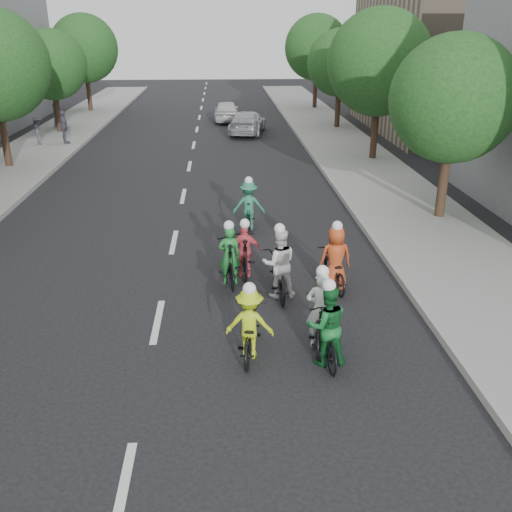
{
  "coord_description": "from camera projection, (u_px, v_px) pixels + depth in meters",
  "views": [
    {
      "loc": [
        1.51,
        -11.32,
        6.15
      ],
      "look_at": [
        2.28,
        1.28,
        1.0
      ],
      "focal_mm": 40.0,
      "sensor_mm": 36.0,
      "label": 1
    }
  ],
  "objects": [
    {
      "name": "cyclist_2",
      "position": [
        249.0,
        329.0,
        11.21
      ],
      "size": [
        1.02,
        1.84,
        1.62
      ],
      "rotation": [
        0.0,
        0.0,
        3.0
      ],
      "color": "black",
      "rests_on": "ground"
    },
    {
      "name": "follow_car_lead",
      "position": [
        247.0,
        123.0,
        34.15
      ],
      "size": [
        2.65,
        4.85,
        1.33
      ],
      "primitive_type": "imported",
      "rotation": [
        0.0,
        0.0,
        2.96
      ],
      "color": "#AEAEB3",
      "rests_on": "ground"
    },
    {
      "name": "curb_right",
      "position": [
        339.0,
        191.0,
        22.25
      ],
      "size": [
        0.18,
        80.0,
        0.18
      ],
      "primitive_type": "cube",
      "color": "#999993",
      "rests_on": "ground"
    },
    {
      "name": "cyclist_0",
      "position": [
        320.0,
        319.0,
        11.6
      ],
      "size": [
        0.95,
        1.85,
        1.8
      ],
      "rotation": [
        0.0,
        0.0,
        2.94
      ],
      "color": "black",
      "rests_on": "ground"
    },
    {
      "name": "spectator_0",
      "position": [
        38.0,
        130.0,
        30.3
      ],
      "size": [
        0.89,
        1.11,
        1.5
      ],
      "primitive_type": "imported",
      "rotation": [
        0.0,
        0.0,
        1.97
      ],
      "color": "#43434E",
      "rests_on": "sidewalk_left"
    },
    {
      "name": "ground",
      "position": [
        158.0,
        321.0,
        12.7
      ],
      "size": [
        120.0,
        120.0,
        0.0
      ],
      "primitive_type": "plane",
      "color": "black",
      "rests_on": "ground"
    },
    {
      "name": "spectator_1",
      "position": [
        64.0,
        127.0,
        30.5
      ],
      "size": [
        0.79,
        1.11,
        1.75
      ],
      "primitive_type": "imported",
      "rotation": [
        0.0,
        0.0,
        1.97
      ],
      "color": "#4F505C",
      "rests_on": "sidewalk_left"
    },
    {
      "name": "cyclist_3",
      "position": [
        245.0,
        254.0,
        14.83
      ],
      "size": [
        0.84,
        1.82,
        1.59
      ],
      "rotation": [
        0.0,
        0.0,
        3.14
      ],
      "color": "black",
      "rests_on": "ground"
    },
    {
      "name": "cyclist_7",
      "position": [
        249.0,
        209.0,
        18.23
      ],
      "size": [
        1.05,
        1.55,
        1.73
      ],
      "rotation": [
        0.0,
        0.0,
        3.09
      ],
      "color": "black",
      "rests_on": "ground"
    },
    {
      "name": "curb_left",
      "position": [
        23.0,
        197.0,
        21.57
      ],
      "size": [
        0.18,
        80.0,
        0.18
      ],
      "primitive_type": "cube",
      "color": "#999993",
      "rests_on": "ground"
    },
    {
      "name": "tree_l_4",
      "position": [
        51.0,
        65.0,
        32.92
      ],
      "size": [
        4.0,
        4.0,
        5.97
      ],
      "color": "black",
      "rests_on": "ground"
    },
    {
      "name": "tree_l_5",
      "position": [
        84.0,
        48.0,
        41.03
      ],
      "size": [
        4.8,
        4.8,
        6.93
      ],
      "color": "black",
      "rests_on": "ground"
    },
    {
      "name": "cyclist_1",
      "position": [
        326.0,
        331.0,
        10.96
      ],
      "size": [
        0.85,
        1.74,
        1.79
      ],
      "rotation": [
        0.0,
        0.0,
        3.22
      ],
      "color": "black",
      "rests_on": "ground"
    },
    {
      "name": "cyclist_5",
      "position": [
        229.0,
        260.0,
        14.42
      ],
      "size": [
        0.69,
        1.92,
        1.68
      ],
      "rotation": [
        0.0,
        0.0,
        3.23
      ],
      "color": "black",
      "rests_on": "ground"
    },
    {
      "name": "sidewalk_right",
      "position": [
        388.0,
        191.0,
        22.37
      ],
      "size": [
        4.0,
        80.0,
        0.15
      ],
      "primitive_type": "cube",
      "color": "gray",
      "rests_on": "ground"
    },
    {
      "name": "tree_r_2",
      "position": [
        340.0,
        63.0,
        34.44
      ],
      "size": [
        4.0,
        4.0,
        5.97
      ],
      "color": "black",
      "rests_on": "ground"
    },
    {
      "name": "tree_r_0",
      "position": [
        454.0,
        99.0,
        17.8
      ],
      "size": [
        4.0,
        4.0,
        5.97
      ],
      "color": "black",
      "rests_on": "ground"
    },
    {
      "name": "cyclist_4",
      "position": [
        335.0,
        265.0,
        14.12
      ],
      "size": [
        0.84,
        1.8,
        1.78
      ],
      "rotation": [
        0.0,
        0.0,
        3.24
      ],
      "color": "black",
      "rests_on": "ground"
    },
    {
      "name": "tree_r_3",
      "position": [
        317.0,
        47.0,
        42.55
      ],
      "size": [
        4.8,
        4.8,
        6.93
      ],
      "color": "black",
      "rests_on": "ground"
    },
    {
      "name": "tree_r_1",
      "position": [
        380.0,
        63.0,
        25.91
      ],
      "size": [
        4.8,
        4.8,
        6.93
      ],
      "color": "black",
      "rests_on": "ground"
    },
    {
      "name": "cyclist_6",
      "position": [
        279.0,
        270.0,
        13.71
      ],
      "size": [
        0.86,
        1.93,
        1.86
      ],
      "rotation": [
        0.0,
        0.0,
        3.18
      ],
      "color": "black",
      "rests_on": "ground"
    },
    {
      "name": "spectator_2",
      "position": [
        57.0,
        115.0,
        35.39
      ],
      "size": [
        0.58,
        0.8,
        1.5
      ],
      "primitive_type": "imported",
      "rotation": [
        0.0,
        0.0,
        1.72
      ],
      "color": "#51535F",
      "rests_on": "sidewalk_left"
    },
    {
      "name": "bldg_se",
      "position": [
        460.0,
        62.0,
        34.28
      ],
      "size": [
        10.0,
        14.0,
        8.0
      ],
      "primitive_type": "cube",
      "color": "gray",
      "rests_on": "ground"
    },
    {
      "name": "follow_car_trail",
      "position": [
        226.0,
        111.0,
        38.5
      ],
      "size": [
        1.65,
        4.08,
        1.39
      ],
      "primitive_type": "imported",
      "rotation": [
        0.0,
        0.0,
        3.14
      ],
      "color": "silver",
      "rests_on": "ground"
    }
  ]
}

